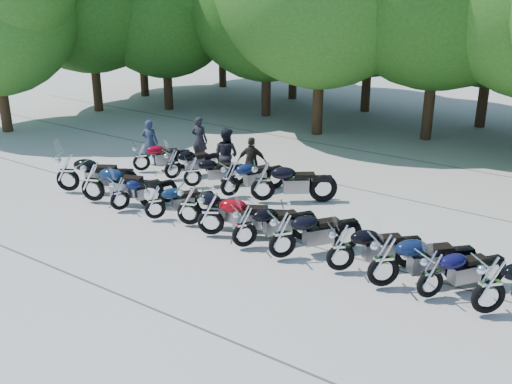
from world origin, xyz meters
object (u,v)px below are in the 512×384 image
Objects in this scene: motorcycle_11 at (490,284)px; motorcycle_16 at (263,180)px; motorcycle_14 at (192,171)px; rider_1 at (226,155)px; motorcycle_15 at (230,178)px; motorcycle_12 at (141,156)px; motorcycle_1 at (92,180)px; motorcycle_3 at (155,201)px; motorcycle_6 at (244,225)px; motorcycle_8 at (341,247)px; rider_0 at (150,142)px; motorcycle_10 at (431,273)px; motorcycle_7 at (282,234)px; rider_2 at (252,162)px; motorcycle_2 at (120,193)px; motorcycle_9 at (384,259)px; motorcycle_13 at (172,163)px; motorcycle_0 at (67,171)px; motorcycle_4 at (189,204)px; rider_3 at (200,140)px; motorcycle_5 at (211,213)px.

motorcycle_16 is (-7.24, 2.61, -0.01)m from motorcycle_11.
motorcycle_14 is 1.31m from rider_1.
motorcycle_12 is at bearing 21.80° from motorcycle_15.
motorcycle_3 is (2.44, 0.08, -0.15)m from motorcycle_1.
motorcycle_16 is (5.07, -0.02, 0.14)m from motorcycle_12.
motorcycle_6 is 2.57m from motorcycle_8.
rider_1 is (3.29, 0.15, 0.08)m from rider_0.
rider_1 reaches higher than motorcycle_3.
motorcycle_8 is 2.11m from motorcycle_10.
motorcycle_7 is at bearing -144.78° from motorcycle_3.
motorcycle_6 is 1.40× the size of rider_2.
motorcycle_2 is 0.90× the size of motorcycle_15.
motorcycle_3 is at bearing 44.61° from motorcycle_9.
rider_0 is at bearing -8.91° from motorcycle_3.
motorcycle_15 is at bearing -70.68° from motorcycle_1.
motorcycle_10 is 10.04m from motorcycle_13.
motorcycle_8 is at bearing 44.64° from motorcycle_11.
motorcycle_16 is 1.40× the size of rider_1.
motorcycle_0 is at bearing 62.16° from motorcycle_1.
motorcycle_12 is 3.12m from rider_1.
motorcycle_14 is at bearing 0.68° from motorcycle_6.
motorcycle_15 is at bearing 147.17° from rider_0.
motorcycle_4 is 4.60m from motorcycle_8.
motorcycle_8 is 6.97m from motorcycle_14.
motorcycle_11 is at bearing 159.38° from rider_1.
motorcycle_12 is 1.14× the size of rider_1.
motorcycle_0 is at bearing 34.87° from motorcycle_3.
rider_3 is at bearing -13.06° from motorcycle_14.
motorcycle_6 is at bearing 37.72° from motorcycle_10.
motorcycle_10 is 1.31× the size of rider_3.
motorcycle_15 is at bearing 67.93° from rider_2.
motorcycle_10 is 11.99m from rider_0.
motorcycle_7 is at bearing -161.36° from motorcycle_12.
rider_1 reaches higher than motorcycle_15.
motorcycle_6 is 0.89× the size of motorcycle_11.
motorcycle_0 is at bearing 64.59° from rider_3.
motorcycle_13 is (-2.97, 2.63, -0.07)m from motorcycle_4.
motorcycle_4 is 0.96× the size of motorcycle_7.
motorcycle_7 reaches higher than motorcycle_15.
motorcycle_6 is at bearing 50.35° from motorcycle_8.
motorcycle_16 is (-0.25, 2.79, 0.03)m from motorcycle_5.
motorcycle_7 is at bearing -122.02° from motorcycle_5.
motorcycle_10 is at bearing 46.06° from motorcycle_11.
motorcycle_0 is 2.48m from motorcycle_2.
motorcycle_14 reaches higher than motorcycle_3.
motorcycle_1 is 1.10× the size of motorcycle_4.
motorcycle_1 is 10.22m from motorcycle_10.
motorcycle_13 is at bearing 136.09° from rider_0.
motorcycle_11 is at bearing -147.14° from motorcycle_16.
motorcycle_5 is 1.35× the size of rider_1.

